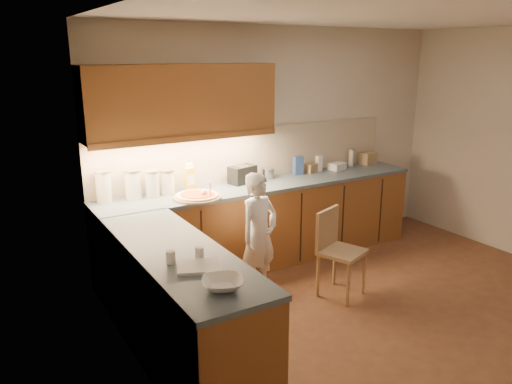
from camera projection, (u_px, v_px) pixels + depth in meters
room at (416, 132)px, 4.06m from camera, size 4.54×4.50×2.62m
l_counter at (243, 245)px, 4.96m from camera, size 3.77×2.62×0.92m
backsplash at (252, 153)px, 5.64m from camera, size 3.75×0.02×0.58m
upper_cabinets at (182, 101)px, 4.89m from camera, size 1.95×0.36×0.73m
pizza_on_board at (198, 196)px, 4.91m from camera, size 0.48×0.48×0.19m
child at (259, 236)px, 4.77m from camera, size 0.51×0.40×1.23m
wooden_chair at (336, 246)px, 4.83m from camera, size 0.50×0.50×0.85m
mixing_bowl at (223, 284)px, 3.02m from camera, size 0.33×0.33×0.06m
canister_a at (104, 186)px, 4.74m from camera, size 0.16×0.16×0.31m
canister_b at (133, 184)px, 4.87m from camera, size 0.17×0.17×0.29m
canister_c at (152, 184)px, 4.92m from camera, size 0.14×0.14×0.27m
canister_d at (167, 182)px, 5.03m from camera, size 0.16×0.16×0.25m
oil_jug at (190, 179)px, 5.13m from camera, size 0.10×0.07×0.29m
toaster at (242, 174)px, 5.46m from camera, size 0.33×0.24×0.20m
steel_pot at (268, 173)px, 5.68m from camera, size 0.15×0.15×0.12m
blue_box at (298, 165)px, 5.85m from camera, size 0.12×0.09×0.22m
card_box_a at (311, 168)px, 5.96m from camera, size 0.17×0.14×0.11m
white_bottle at (319, 164)px, 6.00m from camera, size 0.06×0.06×0.19m
flat_pack at (337, 166)px, 6.11m from camera, size 0.24×0.19×0.08m
tall_jar at (351, 158)px, 6.28m from camera, size 0.07×0.07×0.22m
card_box_b at (368, 158)px, 6.40m from camera, size 0.21×0.17×0.15m
dough_cloth at (200, 267)px, 3.32m from camera, size 0.36×0.33×0.02m
spice_jar_a at (171, 257)px, 3.38m from camera, size 0.07×0.07×0.09m
spice_jar_b at (199, 253)px, 3.47m from camera, size 0.08×0.08×0.08m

